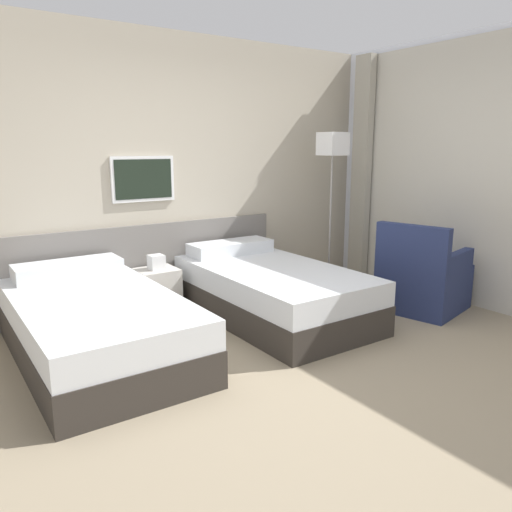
{
  "coord_description": "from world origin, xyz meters",
  "views": [
    {
      "loc": [
        -2.18,
        -2.58,
        1.6
      ],
      "look_at": [
        0.28,
        1.02,
        0.64
      ],
      "focal_mm": 35.0,
      "sensor_mm": 36.0,
      "label": 1
    }
  ],
  "objects_px": {
    "floor_lamp": "(332,156)",
    "armchair": "(422,281)",
    "bed_near_door": "(97,326)",
    "nightstand": "(158,289)",
    "bed_near_window": "(272,291)"
  },
  "relations": [
    {
      "from": "bed_near_door",
      "to": "armchair",
      "type": "height_order",
      "value": "armchair"
    },
    {
      "from": "floor_lamp",
      "to": "armchair",
      "type": "xyz_separation_m",
      "value": [
        0.2,
        -1.14,
        -1.2
      ]
    },
    {
      "from": "floor_lamp",
      "to": "bed_near_door",
      "type": "bearing_deg",
      "value": -170.66
    },
    {
      "from": "bed_near_window",
      "to": "floor_lamp",
      "type": "height_order",
      "value": "floor_lamp"
    },
    {
      "from": "bed_near_door",
      "to": "bed_near_window",
      "type": "height_order",
      "value": "same"
    },
    {
      "from": "bed_near_door",
      "to": "bed_near_window",
      "type": "xyz_separation_m",
      "value": [
        1.66,
        0.0,
        0.0
      ]
    },
    {
      "from": "nightstand",
      "to": "armchair",
      "type": "xyz_separation_m",
      "value": [
        2.19,
        -1.44,
        0.07
      ]
    },
    {
      "from": "floor_lamp",
      "to": "armchair",
      "type": "bearing_deg",
      "value": -80.32
    },
    {
      "from": "bed_near_window",
      "to": "nightstand",
      "type": "bearing_deg",
      "value": 137.41
    },
    {
      "from": "floor_lamp",
      "to": "armchair",
      "type": "distance_m",
      "value": 1.67
    },
    {
      "from": "bed_near_door",
      "to": "nightstand",
      "type": "bearing_deg",
      "value": 42.59
    },
    {
      "from": "bed_near_window",
      "to": "armchair",
      "type": "bearing_deg",
      "value": -26.66
    },
    {
      "from": "nightstand",
      "to": "floor_lamp",
      "type": "height_order",
      "value": "floor_lamp"
    },
    {
      "from": "nightstand",
      "to": "armchair",
      "type": "height_order",
      "value": "armchair"
    },
    {
      "from": "bed_near_window",
      "to": "nightstand",
      "type": "height_order",
      "value": "bed_near_window"
    }
  ]
}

